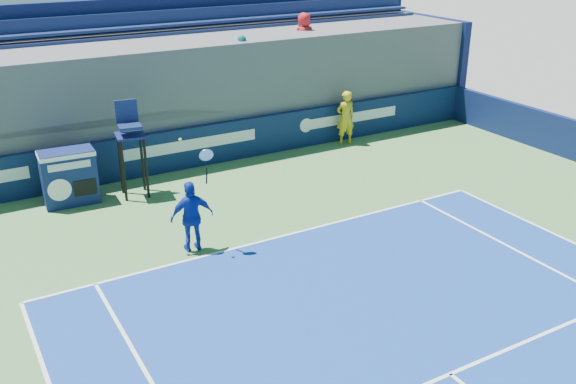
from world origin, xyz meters
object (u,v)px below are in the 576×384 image
umpire_chair (130,139)px  tennis_player (192,216)px  ball_person (345,118)px  match_clock (69,176)px

umpire_chair → tennis_player: (0.16, -3.61, -0.72)m
ball_person → tennis_player: (-6.95, -4.40, -0.06)m
ball_person → match_clock: 8.67m
ball_person → umpire_chair: umpire_chair is taller
umpire_chair → tennis_player: size_ratio=0.96×
umpire_chair → ball_person: bearing=6.3°
match_clock → tennis_player: (1.70, -3.89, 0.06)m
match_clock → umpire_chair: umpire_chair is taller
ball_person → tennis_player: 8.22m
tennis_player → match_clock: bearing=113.7°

